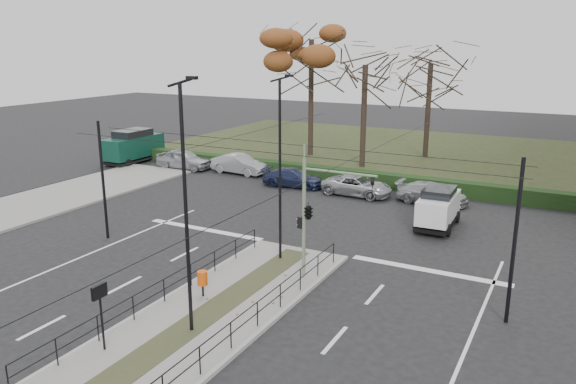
# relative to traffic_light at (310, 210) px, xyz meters

# --- Properties ---
(ground) EXTENTS (140.00, 140.00, 0.00)m
(ground) POSITION_rel_traffic_light_xyz_m (-1.79, -2.10, -3.05)
(ground) COLOR black
(ground) RESTS_ON ground
(median_island) EXTENTS (4.40, 15.00, 0.14)m
(median_island) POSITION_rel_traffic_light_xyz_m (-1.79, -4.60, -2.98)
(median_island) COLOR slate
(median_island) RESTS_ON ground
(park) EXTENTS (38.00, 26.00, 0.10)m
(park) POSITION_rel_traffic_light_xyz_m (-7.79, 29.90, -3.00)
(park) COLOR #252D16
(park) RESTS_ON ground
(hedge) EXTENTS (38.00, 1.00, 1.00)m
(hedge) POSITION_rel_traffic_light_xyz_m (-7.79, 16.50, -2.55)
(hedge) COLOR black
(hedge) RESTS_ON ground
(median_railing) EXTENTS (4.14, 13.24, 0.92)m
(median_railing) POSITION_rel_traffic_light_xyz_m (-1.79, -4.70, -2.07)
(median_railing) COLOR black
(median_railing) RESTS_ON median_island
(catenary) EXTENTS (20.00, 34.00, 6.00)m
(catenary) POSITION_rel_traffic_light_xyz_m (-1.79, -0.48, 0.37)
(catenary) COLOR black
(catenary) RESTS_ON ground
(traffic_light) EXTENTS (3.40, 1.94, 5.00)m
(traffic_light) POSITION_rel_traffic_light_xyz_m (0.00, 0.00, 0.00)
(traffic_light) COLOR slate
(traffic_light) RESTS_ON median_island
(litter_bin) EXTENTS (0.40, 0.40, 1.02)m
(litter_bin) POSITION_rel_traffic_light_xyz_m (-2.84, -3.63, -2.18)
(litter_bin) COLOR black
(litter_bin) RESTS_ON median_island
(info_panel) EXTENTS (0.13, 0.58, 2.23)m
(info_panel) POSITION_rel_traffic_light_xyz_m (-3.30, -8.30, -1.16)
(info_panel) COLOR black
(info_panel) RESTS_ON median_island
(streetlamp_median_near) EXTENTS (0.71, 0.15, 8.53)m
(streetlamp_median_near) POSITION_rel_traffic_light_xyz_m (-1.57, -6.00, 1.43)
(streetlamp_median_near) COLOR black
(streetlamp_median_near) RESTS_ON median_island
(streetlamp_median_far) EXTENTS (0.69, 0.14, 8.23)m
(streetlamp_median_far) POSITION_rel_traffic_light_xyz_m (-2.07, 1.25, 1.28)
(streetlamp_median_far) COLOR black
(streetlamp_median_far) RESTS_ON median_island
(parked_car_first) EXTENTS (4.62, 2.09, 1.54)m
(parked_car_first) POSITION_rel_traffic_light_xyz_m (-18.16, 14.82, -2.28)
(parked_car_first) COLOR #9A9CA2
(parked_car_first) RESTS_ON ground
(parked_car_second) EXTENTS (4.53, 1.83, 1.46)m
(parked_car_second) POSITION_rel_traffic_light_xyz_m (-13.39, 15.43, -2.32)
(parked_car_second) COLOR #9A9CA2
(parked_car_second) RESTS_ON ground
(parked_car_third) EXTENTS (4.45, 2.18, 1.25)m
(parked_car_third) POSITION_rel_traffic_light_xyz_m (-7.90, 13.78, -2.43)
(parked_car_third) COLOR #1D2444
(parked_car_third) RESTS_ON ground
(parked_car_fourth) EXTENTS (4.67, 2.29, 1.28)m
(parked_car_fourth) POSITION_rel_traffic_light_xyz_m (-3.15, 13.68, -2.41)
(parked_car_fourth) COLOR #9A9CA2
(parked_car_fourth) RESTS_ON ground
(white_van) EXTENTS (1.96, 4.03, 2.19)m
(white_van) POSITION_rel_traffic_light_xyz_m (3.07, 9.49, -1.90)
(white_van) COLOR silver
(white_van) RESTS_ON ground
(green_van) EXTENTS (2.25, 5.56, 2.73)m
(green_van) POSITION_rel_traffic_light_xyz_m (-23.45, 14.93, -1.64)
(green_van) COLOR #0B3126
(green_van) RESTS_ON ground
(rust_tree) EXTENTS (10.01, 10.01, 12.96)m
(rust_tree) POSITION_rel_traffic_light_xyz_m (-11.63, 24.31, 6.90)
(rust_tree) COLOR black
(rust_tree) RESTS_ON park
(bare_tree_center) EXTENTS (7.11, 7.11, 10.55)m
(bare_tree_center) POSITION_rel_traffic_light_xyz_m (-2.39, 28.05, 4.41)
(bare_tree_center) COLOR black
(bare_tree_center) RESTS_ON park
(bare_tree_near) EXTENTS (5.84, 5.84, 10.55)m
(bare_tree_near) POSITION_rel_traffic_light_xyz_m (-5.86, 21.84, 4.40)
(bare_tree_near) COLOR black
(bare_tree_near) RESTS_ON park
(parked_car_fifth) EXTENTS (4.42, 1.85, 1.28)m
(parked_car_fifth) POSITION_rel_traffic_light_xyz_m (1.64, 14.07, -2.41)
(parked_car_fifth) COLOR #9A9CA2
(parked_car_fifth) RESTS_ON ground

